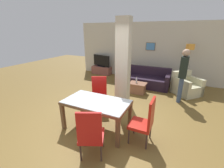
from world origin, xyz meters
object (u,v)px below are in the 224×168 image
at_px(tv_stand, 102,70).
at_px(tv_screen, 101,61).
at_px(armchair, 186,87).
at_px(sofa, 144,79).
at_px(dining_chair_near_right, 91,133).
at_px(standing_person, 183,72).
at_px(dining_chair_far_left, 99,94).
at_px(bottle, 136,81).
at_px(dining_chair_head_right, 145,121).
at_px(coffee_table, 138,88).
at_px(floor_lamp, 190,51).
at_px(dining_table, 96,107).

distance_m(tv_stand, tv_screen, 0.52).
distance_m(armchair, tv_stand, 4.43).
bearing_deg(sofa, dining_chair_near_right, 91.42).
xyz_separation_m(sofa, standing_person, (1.49, -1.02, 0.75)).
bearing_deg(dining_chair_far_left, tv_stand, -87.49).
height_order(dining_chair_far_left, bottle, dining_chair_far_left).
height_order(dining_chair_far_left, standing_person, standing_person).
xyz_separation_m(dining_chair_far_left, standing_person, (2.16, 1.73, 0.49)).
distance_m(armchair, standing_person, 1.10).
xyz_separation_m(dining_chair_head_right, armchair, (0.77, 3.32, -0.25)).
relative_size(dining_chair_far_left, coffee_table, 1.62).
xyz_separation_m(dining_chair_near_right, coffee_table, (-0.13, 3.47, -0.34)).
distance_m(tv_stand, standing_person, 4.59).
relative_size(sofa, coffee_table, 3.30).
xyz_separation_m(dining_chair_head_right, tv_stand, (-3.53, 4.39, -0.33)).
bearing_deg(coffee_table, floor_lamp, 44.76).
xyz_separation_m(dining_chair_far_left, tv_screen, (-1.96, 3.59, 0.19)).
bearing_deg(standing_person, bottle, 89.79).
height_order(dining_table, tv_screen, tv_screen).
bearing_deg(floor_lamp, dining_chair_near_right, -106.46).
distance_m(dining_chair_head_right, armchair, 3.42).
bearing_deg(sofa, dining_chair_far_left, 76.31).
xyz_separation_m(sofa, coffee_table, (-0.02, -0.91, -0.07)).
distance_m(tv_screen, standing_person, 4.53).
bearing_deg(tv_stand, armchair, -13.94).
bearing_deg(dining_chair_far_left, dining_chair_head_right, 127.05).
relative_size(dining_chair_far_left, dining_chair_near_right, 1.00).
bearing_deg(coffee_table, bottle, 170.96).
bearing_deg(tv_screen, dining_chair_far_left, 132.91).
bearing_deg(standing_person, dining_chair_far_left, 132.77).
bearing_deg(dining_table, armchair, 59.57).
height_order(dining_chair_head_right, dining_chair_far_left, same).
height_order(armchair, standing_person, standing_person).
xyz_separation_m(dining_table, floor_lamp, (1.89, 4.25, 0.94)).
relative_size(dining_table, armchair, 1.33).
distance_m(dining_chair_far_left, tv_stand, 4.11).
bearing_deg(bottle, floor_lamp, 43.45).
relative_size(dining_chair_far_left, sofa, 0.49).
relative_size(dining_chair_far_left, armchair, 0.89).
relative_size(dining_chair_near_right, floor_lamp, 0.58).
bearing_deg(dining_table, coffee_table, 84.36).
bearing_deg(dining_chair_far_left, dining_chair_near_right, 89.34).
bearing_deg(tv_screen, armchair, -179.63).
height_order(dining_chair_far_left, sofa, dining_chair_far_left).
distance_m(dining_chair_near_right, sofa, 4.39).
xyz_separation_m(dining_chair_near_right, sofa, (-0.11, 4.38, -0.26)).
bearing_deg(coffee_table, standing_person, -4.07).
height_order(dining_chair_near_right, coffee_table, dining_chair_near_right).
relative_size(coffee_table, standing_person, 0.36).
bearing_deg(standing_person, coffee_table, 90.00).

